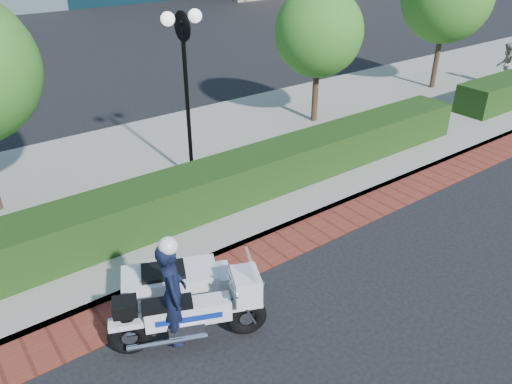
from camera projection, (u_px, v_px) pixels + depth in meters
ground at (289, 303)px, 9.06m from camera, size 120.00×120.00×0.00m
brick_strip at (242, 263)px, 10.12m from camera, size 60.00×1.00×0.01m
sidewalk at (145, 179)px, 13.26m from camera, size 60.00×8.00×0.15m
hedge_main at (188, 195)px, 11.30m from camera, size 18.00×1.20×1.00m
lamppost at (185, 72)px, 11.85m from camera, size 1.02×0.70×4.21m
tree_c at (319, 32)px, 15.60m from camera, size 2.80×2.80×4.30m
police_motorcycle at (179, 295)px, 8.17m from camera, size 2.45×2.31×2.09m
pedestrian at (505, 65)px, 20.04m from camera, size 1.04×0.93×1.76m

